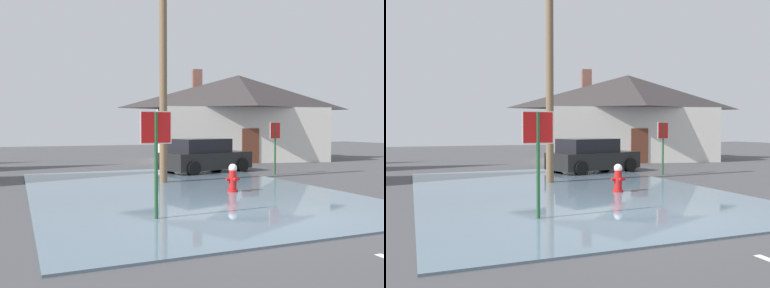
# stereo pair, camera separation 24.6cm
# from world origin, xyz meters

# --- Properties ---
(ground_plane) EXTENTS (80.00, 80.00, 0.10)m
(ground_plane) POSITION_xyz_m (0.00, 0.00, -0.05)
(ground_plane) COLOR #424244
(flood_puddle) EXTENTS (9.10, 13.34, 0.05)m
(flood_puddle) POSITION_xyz_m (-0.07, 4.31, 0.02)
(flood_puddle) COLOR slate
(flood_puddle) RESTS_ON ground
(lane_stop_bar) EXTENTS (4.24, 0.48, 0.01)m
(lane_stop_bar) POSITION_xyz_m (-0.74, -1.91, 0.00)
(lane_stop_bar) COLOR silver
(lane_stop_bar) RESTS_ON ground
(stop_sign_near) EXTENTS (0.71, 0.08, 2.40)m
(stop_sign_near) POSITION_xyz_m (-2.10, 0.41, 1.71)
(stop_sign_near) COLOR #1E4C28
(stop_sign_near) RESTS_ON ground
(fire_hydrant) EXTENTS (0.46, 0.39, 0.92)m
(fire_hydrant) POSITION_xyz_m (1.29, 3.18, 0.45)
(fire_hydrant) COLOR red
(fire_hydrant) RESTS_ON ground
(utility_pole) EXTENTS (1.60, 0.28, 7.95)m
(utility_pole) POSITION_xyz_m (0.03, 6.14, 4.15)
(utility_pole) COLOR brown
(utility_pole) RESTS_ON ground
(stop_sign_far) EXTENTS (0.69, 0.27, 2.28)m
(stop_sign_far) POSITION_xyz_m (5.44, 7.03, 1.62)
(stop_sign_far) COLOR #1E4C28
(stop_sign_far) RESTS_ON ground
(house) EXTENTS (11.72, 7.91, 5.75)m
(house) POSITION_xyz_m (8.06, 15.01, 2.77)
(house) COLOR beige
(house) RESTS_ON ground
(parked_car) EXTENTS (4.44, 2.86, 1.54)m
(parked_car) POSITION_xyz_m (2.99, 9.07, 0.74)
(parked_car) COLOR black
(parked_car) RESTS_ON ground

